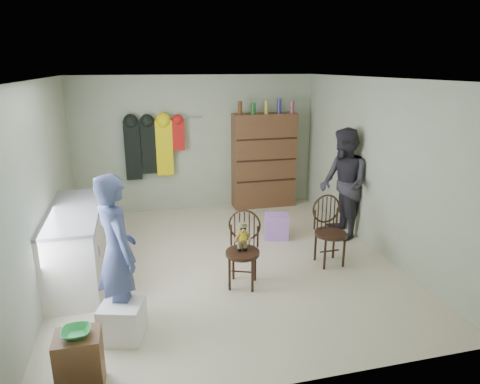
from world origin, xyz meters
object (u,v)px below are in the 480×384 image
object	(u,v)px
counter	(77,244)
dresser	(264,160)
chair_front	(243,244)
chair_far	(329,228)

from	to	relation	value
counter	dresser	world-z (taller)	dresser
counter	chair_front	size ratio (longest dim) A/B	1.95
chair_front	dresser	world-z (taller)	dresser
counter	chair_front	distance (m)	2.13
chair_front	chair_far	world-z (taller)	chair_far
counter	chair_far	xyz separation A→B (m)	(3.33, -0.35, 0.04)
counter	chair_front	bearing A→B (deg)	-18.24
chair_front	dresser	distance (m)	3.21
chair_far	counter	bearing A→B (deg)	172.35
chair_front	dresser	size ratio (longest dim) A/B	0.46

